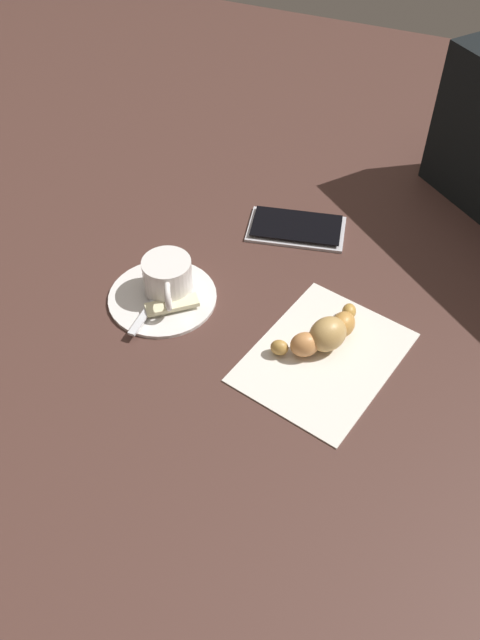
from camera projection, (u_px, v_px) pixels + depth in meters
The scene contains 8 objects.
ground_plane at pixel (243, 327), 0.81m from camera, with size 1.80×1.80×0.00m, color #462C25.
saucer at pixel (162, 296), 0.84m from camera, with size 0.14×0.14×0.01m, color silver.
espresso_cup at pixel (168, 276), 0.82m from camera, with size 0.06×0.08×0.05m.
teaspoon at pixel (161, 290), 0.83m from camera, with size 0.02×0.12×0.01m.
sugar_packet at pixel (172, 305), 0.82m from camera, with size 0.07×0.02×0.01m, color beige.
napkin at pixel (324, 357), 0.77m from camera, with size 0.15×0.20×0.00m, color silver.
croissant at pixel (325, 334), 0.77m from camera, with size 0.09×0.11×0.04m.
cell_phone at pixel (295, 227), 0.93m from camera, with size 0.15×0.10×0.01m.
Camera 1 is at (0.20, -0.50, 0.60)m, focal length 37.06 mm.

